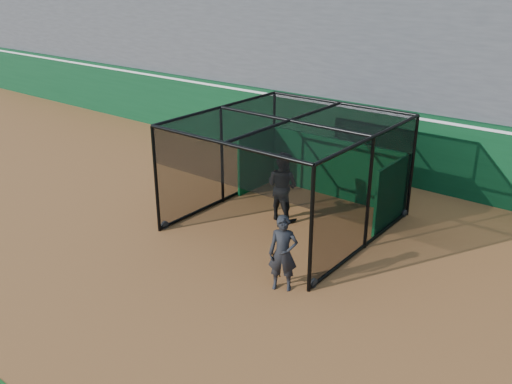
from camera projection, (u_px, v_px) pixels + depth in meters
The scene contains 6 objects.
ground at pixel (181, 260), 13.52m from camera, with size 120.00×120.00×0.00m, color brown.
outfield_wall at pixel (352, 136), 19.21m from camera, with size 50.00×0.50×2.50m.
grandstand at pixel (406, 34), 20.75m from camera, with size 50.00×7.85×8.95m.
batting_cage at pixel (289, 173), 15.00m from camera, with size 5.02×5.39×3.00m.
batter at pixel (282, 186), 15.43m from camera, with size 0.98×0.77×2.02m, color black.
on_deck_player at pixel (283, 253), 11.98m from camera, with size 0.78×0.69×1.79m.
Camera 1 is at (8.84, -8.16, 6.66)m, focal length 38.00 mm.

